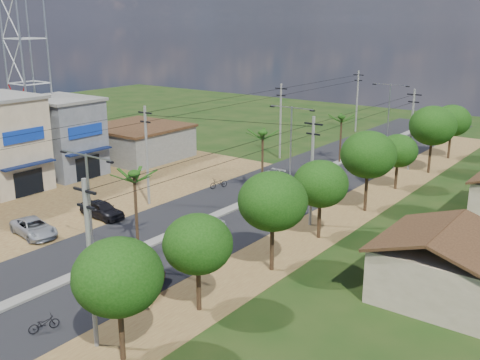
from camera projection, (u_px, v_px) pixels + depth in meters
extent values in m
plane|color=black|center=(95.00, 269.00, 37.89)|extent=(160.00, 160.00, 0.00)
cube|color=black|center=(230.00, 210.00, 49.46)|extent=(12.00, 110.00, 0.04)
cube|color=#605E56|center=(250.00, 201.00, 51.75)|extent=(1.00, 90.00, 0.18)
cube|color=brown|center=(58.00, 199.00, 52.66)|extent=(18.00, 46.00, 0.04)
cube|color=brown|center=(315.00, 231.00, 44.58)|extent=(5.00, 90.00, 0.03)
cube|color=#9D8A6A|center=(1.00, 144.00, 54.67)|extent=(8.00, 6.00, 9.00)
cube|color=#0E183C|center=(29.00, 165.00, 52.53)|extent=(0.80, 5.40, 0.15)
cube|color=black|center=(29.00, 183.00, 53.23)|extent=(0.10, 3.00, 2.40)
cube|color=navy|center=(24.00, 136.00, 51.95)|extent=(0.12, 4.20, 1.20)
cube|color=#4E5155|center=(62.00, 138.00, 60.20)|extent=(8.00, 6.00, 8.00)
cube|color=#605E56|center=(59.00, 99.00, 59.06)|extent=(8.40, 6.40, 0.30)
cube|color=#0E183C|center=(89.00, 151.00, 57.93)|extent=(0.80, 5.40, 0.15)
cube|color=black|center=(88.00, 168.00, 58.63)|extent=(0.10, 3.00, 2.40)
cube|color=navy|center=(86.00, 131.00, 57.53)|extent=(0.12, 4.20, 1.20)
cube|color=#605E56|center=(138.00, 143.00, 67.95)|extent=(10.00, 10.00, 3.60)
cube|color=black|center=(137.00, 127.00, 67.40)|extent=(10.40, 10.40, 0.30)
cube|color=#9D8A6A|center=(443.00, 272.00, 33.68)|extent=(7.00, 7.00, 3.30)
cylinder|color=black|center=(121.00, 322.00, 27.24)|extent=(0.28, 0.28, 4.20)
ellipsoid|color=black|center=(118.00, 277.00, 26.58)|extent=(4.40, 4.40, 3.74)
cylinder|color=black|center=(199.00, 280.00, 32.03)|extent=(0.28, 0.28, 3.85)
ellipsoid|color=black|center=(198.00, 244.00, 31.42)|extent=(4.00, 4.00, 3.40)
cylinder|color=black|center=(272.00, 239.00, 37.10)|extent=(0.28, 0.28, 4.55)
ellipsoid|color=black|center=(273.00, 201.00, 36.38)|extent=(4.60, 4.60, 3.91)
cylinder|color=black|center=(319.00, 213.00, 42.74)|extent=(0.28, 0.28, 4.06)
ellipsoid|color=black|center=(321.00, 184.00, 42.10)|extent=(4.20, 4.20, 3.57)
cylinder|color=black|center=(366.00, 185.00, 48.70)|extent=(0.28, 0.28, 4.76)
ellipsoid|color=black|center=(368.00, 155.00, 47.95)|extent=(4.80, 4.80, 4.08)
cylinder|color=black|center=(397.00, 171.00, 55.26)|extent=(0.28, 0.28, 3.64)
ellipsoid|color=black|center=(398.00, 151.00, 54.68)|extent=(3.80, 3.80, 3.23)
cylinder|color=black|center=(430.00, 151.00, 60.91)|extent=(0.28, 0.28, 4.90)
ellipsoid|color=black|center=(433.00, 126.00, 60.13)|extent=(5.00, 5.00, 4.25)
cylinder|color=black|center=(450.00, 141.00, 67.33)|extent=(0.28, 0.28, 4.34)
ellipsoid|color=black|center=(452.00, 121.00, 66.64)|extent=(4.40, 4.40, 3.74)
cylinder|color=black|center=(136.00, 213.00, 40.18)|extent=(0.22, 0.22, 5.80)
cylinder|color=black|center=(262.00, 165.00, 52.46)|extent=(0.22, 0.22, 6.20)
cylinder|color=black|center=(340.00, 140.00, 64.90)|extent=(0.22, 0.22, 5.50)
cylinder|color=gray|center=(90.00, 213.00, 36.79)|extent=(0.16, 0.16, 8.00)
cube|color=gray|center=(98.00, 158.00, 35.02)|extent=(2.40, 0.08, 0.08)
cube|color=gray|center=(74.00, 153.00, 36.40)|extent=(2.40, 0.08, 0.08)
cube|color=black|center=(110.00, 162.00, 34.42)|extent=(0.50, 0.18, 0.12)
cube|color=black|center=(63.00, 152.00, 37.06)|extent=(0.50, 0.18, 0.12)
cylinder|color=gray|center=(291.00, 146.00, 56.07)|extent=(0.16, 0.16, 8.00)
cube|color=gray|center=(302.00, 109.00, 54.31)|extent=(2.40, 0.08, 0.08)
cube|color=gray|center=(281.00, 106.00, 55.68)|extent=(2.40, 0.08, 0.08)
cube|color=black|center=(312.00, 111.00, 53.70)|extent=(0.50, 0.18, 0.12)
cube|color=black|center=(272.00, 106.00, 56.34)|extent=(0.50, 0.18, 0.12)
cylinder|color=gray|center=(389.00, 114.00, 75.36)|extent=(0.16, 0.16, 8.00)
cube|color=gray|center=(399.00, 85.00, 73.59)|extent=(2.40, 0.08, 0.08)
cube|color=gray|center=(382.00, 84.00, 74.97)|extent=(2.40, 0.08, 0.08)
cube|color=black|center=(408.00, 87.00, 72.99)|extent=(0.50, 0.18, 0.12)
cube|color=black|center=(374.00, 84.00, 75.63)|extent=(0.50, 0.18, 0.12)
cylinder|color=#605E56|center=(147.00, 156.00, 49.92)|extent=(0.24, 0.24, 9.00)
cube|color=black|center=(145.00, 113.00, 48.84)|extent=(1.60, 0.12, 0.12)
cube|color=black|center=(145.00, 122.00, 49.06)|extent=(1.20, 0.12, 0.12)
cylinder|color=#605E56|center=(280.00, 121.00, 66.89)|extent=(0.24, 0.24, 9.00)
cube|color=black|center=(281.00, 89.00, 65.81)|extent=(1.60, 0.12, 0.12)
cube|color=black|center=(281.00, 95.00, 66.03)|extent=(1.20, 0.12, 0.12)
cylinder|color=#605E56|center=(357.00, 101.00, 83.09)|extent=(0.24, 0.24, 9.00)
cube|color=black|center=(359.00, 75.00, 82.01)|extent=(1.60, 0.12, 0.12)
cube|color=black|center=(358.00, 80.00, 82.23)|extent=(1.20, 0.12, 0.12)
cylinder|color=#605E56|center=(91.00, 266.00, 27.72)|extent=(0.24, 0.24, 9.00)
cube|color=black|center=(85.00, 191.00, 26.65)|extent=(1.60, 0.12, 0.12)
cube|color=black|center=(86.00, 207.00, 26.87)|extent=(1.20, 0.12, 0.12)
cylinder|color=#605E56|center=(312.00, 172.00, 44.69)|extent=(0.24, 0.24, 9.00)
cube|color=black|center=(314.00, 124.00, 43.61)|extent=(1.60, 0.12, 0.12)
cube|color=black|center=(313.00, 134.00, 43.84)|extent=(1.20, 0.12, 0.12)
cylinder|color=#605E56|center=(411.00, 130.00, 61.66)|extent=(0.24, 0.24, 9.00)
cube|color=black|center=(414.00, 95.00, 60.58)|extent=(1.60, 0.12, 0.12)
cube|color=black|center=(414.00, 102.00, 60.80)|extent=(1.20, 0.12, 0.12)
imported|color=maroon|center=(141.00, 281.00, 34.48)|extent=(3.29, 4.73, 1.49)
imported|color=#9B9EA2|center=(199.00, 226.00, 43.81)|extent=(2.40, 4.57, 1.43)
imported|color=#A9A9A5|center=(266.00, 180.00, 56.24)|extent=(1.95, 4.78, 1.39)
imported|color=#9B9EA2|center=(34.00, 228.00, 43.44)|extent=(5.03, 2.94, 1.32)
imported|color=black|center=(102.00, 210.00, 47.38)|extent=(4.36, 1.81, 1.48)
imported|color=black|center=(44.00, 324.00, 30.19)|extent=(1.08, 1.77, 0.88)
imported|color=black|center=(219.00, 183.00, 55.78)|extent=(1.28, 2.07, 1.03)
imported|color=black|center=(304.00, 169.00, 61.41)|extent=(0.68, 1.70, 0.99)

